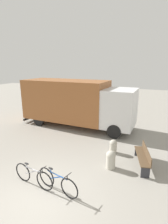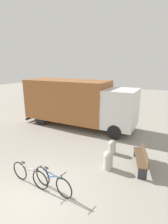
# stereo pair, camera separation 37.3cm
# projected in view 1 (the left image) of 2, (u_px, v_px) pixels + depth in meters

# --- Properties ---
(ground_plane) EXTENTS (60.00, 60.00, 0.00)m
(ground_plane) POSITION_uv_depth(u_px,v_px,m) (40.00, 198.00, 5.88)
(ground_plane) COLOR gray
(delivery_truck) EXTENTS (8.22, 2.87, 3.29)m
(delivery_truck) POSITION_uv_depth(u_px,v_px,m) (76.00, 102.00, 12.51)
(delivery_truck) COLOR #99592D
(delivery_truck) RESTS_ON ground
(park_bench) EXTENTS (0.84, 1.91, 0.84)m
(park_bench) POSITION_uv_depth(u_px,v_px,m) (144.00, 156.00, 7.65)
(park_bench) COLOR brown
(park_bench) RESTS_ON ground
(bicycle_near) EXTENTS (1.82, 0.44, 0.84)m
(bicycle_near) POSITION_uv_depth(u_px,v_px,m) (33.00, 176.00, 6.41)
(bicycle_near) COLOR black
(bicycle_near) RESTS_ON ground
(bicycle_middle) EXTENTS (1.79, 0.55, 0.84)m
(bicycle_middle) POSITION_uv_depth(u_px,v_px,m) (57.00, 182.00, 6.08)
(bicycle_middle) COLOR black
(bicycle_middle) RESTS_ON ground
(bollard_near_bench) EXTENTS (0.41, 0.41, 0.82)m
(bollard_near_bench) POSITION_uv_depth(u_px,v_px,m) (111.00, 159.00, 7.48)
(bollard_near_bench) COLOR #B2AD9E
(bollard_near_bench) RESTS_ON ground
(bollard_far_bench) EXTENTS (0.38, 0.38, 0.71)m
(bollard_far_bench) POSITION_uv_depth(u_px,v_px,m) (113.00, 146.00, 8.82)
(bollard_far_bench) COLOR #B2AD9E
(bollard_far_bench) RESTS_ON ground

